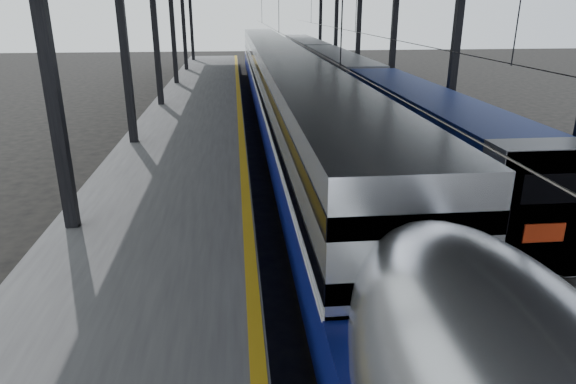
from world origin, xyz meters
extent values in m
plane|color=black|center=(0.00, 0.00, 0.00)|extent=(160.00, 160.00, 0.00)
cube|color=#4C4C4F|center=(-3.50, 20.00, 0.50)|extent=(6.00, 80.00, 1.00)
cube|color=gold|center=(-0.70, 20.00, 1.00)|extent=(0.30, 80.00, 0.01)
cube|color=slate|center=(1.28, 20.00, 0.08)|extent=(0.08, 80.00, 0.16)
cube|color=slate|center=(2.72, 20.00, 0.08)|extent=(0.08, 80.00, 0.16)
cube|color=slate|center=(6.28, 20.00, 0.08)|extent=(0.08, 80.00, 0.16)
cube|color=slate|center=(7.72, 20.00, 0.08)|extent=(0.08, 80.00, 0.16)
cube|color=black|center=(-5.80, 5.00, 4.50)|extent=(0.35, 0.35, 9.00)
cube|color=black|center=(-5.80, 15.00, 4.50)|extent=(0.35, 0.35, 9.00)
cube|color=black|center=(9.60, 15.00, 4.50)|extent=(0.35, 0.35, 9.00)
cube|color=black|center=(-5.80, 25.00, 4.50)|extent=(0.35, 0.35, 9.00)
cube|color=black|center=(9.60, 25.00, 4.50)|extent=(0.35, 0.35, 9.00)
cube|color=black|center=(-5.80, 35.00, 4.50)|extent=(0.35, 0.35, 9.00)
cube|color=black|center=(9.60, 35.00, 4.50)|extent=(0.35, 0.35, 9.00)
cube|color=black|center=(-5.80, 45.00, 4.50)|extent=(0.35, 0.35, 9.00)
cube|color=black|center=(9.60, 45.00, 4.50)|extent=(0.35, 0.35, 9.00)
cube|color=black|center=(-5.80, 55.00, 4.50)|extent=(0.35, 0.35, 9.00)
cube|color=black|center=(9.60, 55.00, 4.50)|extent=(0.35, 0.35, 9.00)
cylinder|color=slate|center=(2.00, 20.00, 5.50)|extent=(0.03, 74.00, 0.03)
cylinder|color=slate|center=(7.00, 20.00, 5.50)|extent=(0.03, 74.00, 0.03)
cube|color=silver|center=(2.00, 26.60, 2.43)|extent=(3.07, 57.00, 4.23)
cube|color=navy|center=(2.00, 25.10, 1.11)|extent=(3.15, 62.00, 1.64)
cube|color=silver|center=(2.00, 26.60, 1.96)|extent=(3.17, 57.00, 0.11)
cube|color=black|center=(2.00, 26.60, 3.65)|extent=(3.11, 57.00, 0.44)
cube|color=black|center=(2.00, 26.60, 2.43)|extent=(3.11, 57.00, 0.44)
cube|color=black|center=(2.00, 17.10, 0.20)|extent=(2.33, 2.60, 0.40)
cube|color=navy|center=(7.00, 11.18, 1.89)|extent=(2.65, 18.00, 3.60)
cube|color=gray|center=(7.00, 2.78, 1.89)|extent=(2.70, 1.20, 3.65)
cube|color=black|center=(7.00, 2.16, 2.70)|extent=(1.61, 0.06, 0.81)
cube|color=#A5260C|center=(7.00, 2.16, 1.47)|extent=(1.14, 0.06, 0.52)
cube|color=gray|center=(7.00, 30.18, 1.89)|extent=(2.65, 18.00, 3.60)
cube|color=gray|center=(7.00, 49.18, 1.89)|extent=(2.65, 18.00, 3.60)
cube|color=black|center=(7.00, 5.18, 0.18)|extent=(2.08, 2.40, 0.36)
cube|color=black|center=(7.00, 27.18, 0.18)|extent=(2.08, 2.40, 0.36)
camera|label=1|loc=(-0.94, -9.37, 7.06)|focal=32.00mm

